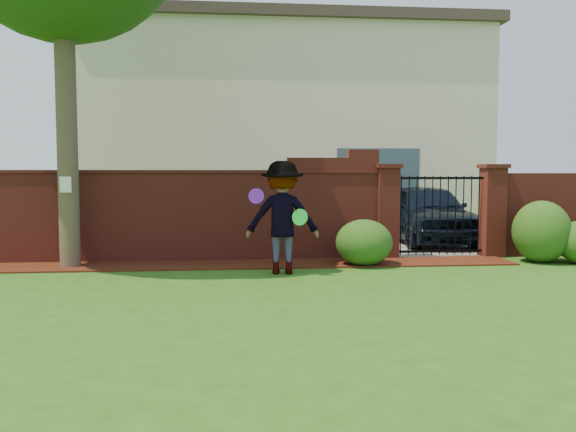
{
  "coord_description": "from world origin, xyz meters",
  "views": [
    {
      "loc": [
        -0.73,
        -7.51,
        1.71
      ],
      "look_at": [
        0.16,
        1.4,
        1.05
      ],
      "focal_mm": 36.84,
      "sensor_mm": 36.0,
      "label": 1
    }
  ],
  "objects": [
    {
      "name": "ground",
      "position": [
        0.0,
        0.0,
        -0.01
      ],
      "size": [
        80.0,
        80.0,
        0.01
      ],
      "primitive_type": "cube",
      "color": "#265214",
      "rests_on": "ground"
    },
    {
      "name": "mulch_bed",
      "position": [
        -0.95,
        3.34,
        0.01
      ],
      "size": [
        11.1,
        1.08,
        0.03
      ],
      "primitive_type": "cube",
      "color": "#37140A",
      "rests_on": "ground"
    },
    {
      "name": "brick_wall",
      "position": [
        -2.01,
        4.0,
        0.93
      ],
      "size": [
        8.7,
        0.31,
        2.16
      ],
      "color": "maroon",
      "rests_on": "ground"
    },
    {
      "name": "pillar_left",
      "position": [
        2.4,
        4.0,
        0.96
      ],
      "size": [
        0.5,
        0.5,
        1.88
      ],
      "color": "maroon",
      "rests_on": "ground"
    },
    {
      "name": "pillar_right",
      "position": [
        4.6,
        4.0,
        0.96
      ],
      "size": [
        0.5,
        0.5,
        1.88
      ],
      "color": "maroon",
      "rests_on": "ground"
    },
    {
      "name": "iron_gate",
      "position": [
        3.5,
        4.0,
        0.85
      ],
      "size": [
        1.78,
        0.03,
        1.6
      ],
      "color": "black",
      "rests_on": "ground"
    },
    {
      "name": "driveway",
      "position": [
        3.5,
        8.0,
        0.01
      ],
      "size": [
        3.2,
        8.0,
        0.01
      ],
      "primitive_type": "cube",
      "color": "slate",
      "rests_on": "ground"
    },
    {
      "name": "house",
      "position": [
        1.0,
        12.0,
        3.16
      ],
      "size": [
        12.4,
        6.4,
        6.3
      ],
      "color": "beige",
      "rests_on": "ground"
    },
    {
      "name": "car",
      "position": [
        4.06,
        6.27,
        0.72
      ],
      "size": [
        1.76,
        4.27,
        1.45
      ],
      "primitive_type": "imported",
      "rotation": [
        0.0,
        0.0,
        -0.01
      ],
      "color": "black",
      "rests_on": "ground"
    },
    {
      "name": "paper_notice",
      "position": [
        -3.6,
        3.21,
        1.5
      ],
      "size": [
        0.2,
        0.01,
        0.28
      ],
      "primitive_type": "cube",
      "color": "white",
      "rests_on": "tree"
    },
    {
      "name": "shrub_left",
      "position": [
        1.72,
        3.06,
        0.43
      ],
      "size": [
        1.04,
        1.04,
        0.85
      ],
      "primitive_type": "ellipsoid",
      "color": "#194916",
      "rests_on": "ground"
    },
    {
      "name": "shrub_middle",
      "position": [
        5.18,
        3.14,
        0.59
      ],
      "size": [
        1.07,
        1.07,
        1.18
      ],
      "primitive_type": "ellipsoid",
      "color": "#194916",
      "rests_on": "ground"
    },
    {
      "name": "man",
      "position": [
        0.15,
        2.35,
        0.95
      ],
      "size": [
        1.3,
        0.83,
        1.91
      ],
      "primitive_type": "imported",
      "rotation": [
        0.0,
        0.0,
        3.04
      ],
      "color": "gray",
      "rests_on": "ground"
    },
    {
      "name": "frisbee_purple",
      "position": [
        -0.28,
        2.29,
        1.32
      ],
      "size": [
        0.27,
        0.11,
        0.26
      ],
      "primitive_type": "cylinder",
      "rotation": [
        1.36,
        0.0,
        -0.13
      ],
      "color": "purple",
      "rests_on": "man"
    },
    {
      "name": "frisbee_green",
      "position": [
        0.42,
        2.07,
        0.98
      ],
      "size": [
        0.27,
        0.2,
        0.28
      ],
      "primitive_type": "cylinder",
      "rotation": [
        1.43,
        0.0,
        -0.54
      ],
      "color": "green",
      "rests_on": "man"
    }
  ]
}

